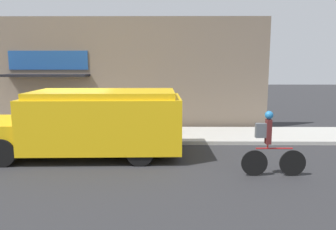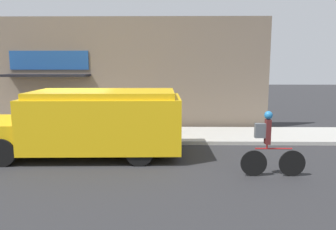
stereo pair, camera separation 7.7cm
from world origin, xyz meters
name	(u,v)px [view 1 (the left image)]	position (x,y,z in m)	size (l,w,h in m)	color
ground_plane	(74,145)	(0.00, 0.00, 0.00)	(70.00, 70.00, 0.00)	#2B2B2D
sidewalk	(84,135)	(0.00, 1.36, 0.07)	(28.00, 2.71, 0.13)	#ADAAA3
storefront	(91,74)	(-0.06, 3.04, 2.41)	(15.22, 1.10, 4.81)	#756656
school_bus	(91,122)	(0.95, -1.37, 1.06)	(6.22, 2.90, 2.02)	yellow
cyclist	(270,145)	(5.88, -3.20, 0.80)	(1.64, 0.21, 1.67)	black
trash_bin	(48,120)	(-1.69, 2.11, 0.52)	(0.58, 0.58, 0.79)	#38383D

